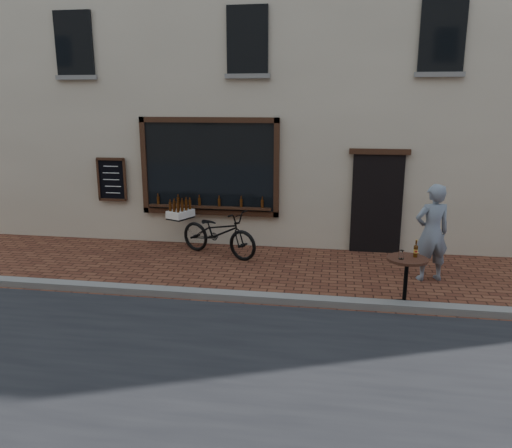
# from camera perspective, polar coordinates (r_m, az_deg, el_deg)

# --- Properties ---
(ground) EXTENTS (90.00, 90.00, 0.00)m
(ground) POSITION_cam_1_polar(r_m,az_deg,el_deg) (8.41, 1.67, -9.36)
(ground) COLOR #4D2519
(ground) RESTS_ON ground
(kerb) EXTENTS (90.00, 0.25, 0.12)m
(kerb) POSITION_cam_1_polar(r_m,az_deg,el_deg) (8.57, 1.85, -8.47)
(kerb) COLOR slate
(kerb) RESTS_ON ground
(shop_building) EXTENTS (28.00, 6.20, 10.00)m
(shop_building) POSITION_cam_1_polar(r_m,az_deg,el_deg) (14.30, 5.55, 20.54)
(shop_building) COLOR beige
(shop_building) RESTS_ON ground
(cargo_bicycle) EXTENTS (2.33, 1.50, 1.11)m
(cargo_bicycle) POSITION_cam_1_polar(r_m,az_deg,el_deg) (10.97, -4.47, -0.90)
(cargo_bicycle) COLOR black
(cargo_bicycle) RESTS_ON ground
(bistro_table) EXTENTS (0.66, 0.66, 1.13)m
(bistro_table) POSITION_cam_1_polar(r_m,az_deg,el_deg) (8.54, 16.82, -5.27)
(bistro_table) COLOR black
(bistro_table) RESTS_ON ground
(pedestrian) EXTENTS (0.78, 0.62, 1.85)m
(pedestrian) POSITION_cam_1_polar(r_m,az_deg,el_deg) (9.89, 19.45, -0.94)
(pedestrian) COLOR slate
(pedestrian) RESTS_ON ground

